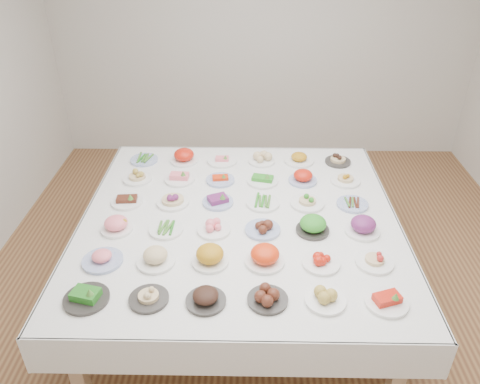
{
  "coord_description": "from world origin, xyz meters",
  "views": [
    {
      "loc": [
        -0.19,
        -3.07,
        2.77
      ],
      "look_at": [
        -0.24,
        -0.0,
        0.88
      ],
      "focal_mm": 35.0,
      "sensor_mm": 36.0,
      "label": 1
    }
  ],
  "objects_px": {
    "dish_18": "(127,198)",
    "dish_0": "(85,293)",
    "dish_35": "(338,158)",
    "display_table": "(240,224)"
  },
  "relations": [
    {
      "from": "dish_18",
      "to": "dish_0",
      "type": "bearing_deg",
      "value": -90.17
    },
    {
      "from": "dish_18",
      "to": "dish_35",
      "type": "distance_m",
      "value": 1.91
    },
    {
      "from": "dish_0",
      "to": "dish_18",
      "type": "height_order",
      "value": "dish_0"
    },
    {
      "from": "dish_0",
      "to": "dish_35",
      "type": "xyz_separation_m",
      "value": [
        1.78,
        1.78,
        -0.01
      ]
    },
    {
      "from": "display_table",
      "to": "dish_35",
      "type": "xyz_separation_m",
      "value": [
        0.88,
        0.89,
        0.11
      ]
    },
    {
      "from": "dish_0",
      "to": "dish_35",
      "type": "distance_m",
      "value": 2.52
    },
    {
      "from": "dish_0",
      "to": "dish_18",
      "type": "bearing_deg",
      "value": 89.83
    },
    {
      "from": "display_table",
      "to": "dish_35",
      "type": "relative_size",
      "value": 10.49
    },
    {
      "from": "display_table",
      "to": "dish_18",
      "type": "bearing_deg",
      "value": 168.62
    },
    {
      "from": "display_table",
      "to": "dish_0",
      "type": "xyz_separation_m",
      "value": [
        -0.9,
        -0.89,
        0.12
      ]
    }
  ]
}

